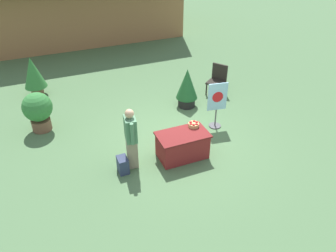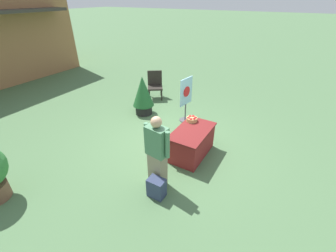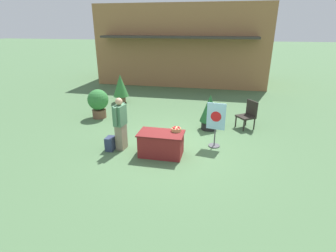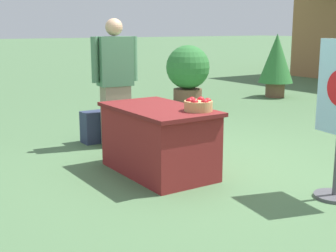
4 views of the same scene
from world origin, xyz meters
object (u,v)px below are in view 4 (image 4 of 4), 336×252
at_px(display_table, 159,140).
at_px(backpack, 95,127).
at_px(potted_plant_far_right, 276,61).
at_px(person_visitor, 115,82).
at_px(apple_basket, 198,105).
at_px(potted_plant_near_right, 188,72).

xyz_separation_m(display_table, backpack, (-1.60, 0.01, -0.15)).
height_order(backpack, potted_plant_far_right, potted_plant_far_right).
bearing_deg(person_visitor, potted_plant_far_right, 118.92).
height_order(person_visitor, backpack, person_visitor).
relative_size(apple_basket, backpack, 0.67).
height_order(display_table, person_visitor, person_visitor).
xyz_separation_m(display_table, potted_plant_far_right, (-3.23, 5.08, 0.44)).
relative_size(person_visitor, backpack, 3.86).
relative_size(display_table, potted_plant_near_right, 1.11).
bearing_deg(backpack, potted_plant_near_right, 121.63).
height_order(display_table, potted_plant_near_right, potted_plant_near_right).
distance_m(display_table, apple_basket, 0.61).
distance_m(apple_basket, potted_plant_near_right, 4.48).
bearing_deg(display_table, potted_plant_near_right, 140.16).
xyz_separation_m(backpack, potted_plant_far_right, (-1.63, 5.07, 0.58)).
distance_m(apple_basket, backpack, 2.09).
distance_m(person_visitor, backpack, 0.70).
xyz_separation_m(display_table, apple_basket, (0.41, 0.21, 0.41)).
xyz_separation_m(person_visitor, potted_plant_near_right, (-1.99, 2.57, -0.15)).
bearing_deg(apple_basket, potted_plant_near_right, 145.54).
bearing_deg(display_table, apple_basket, 27.17).
bearing_deg(apple_basket, display_table, -152.83).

